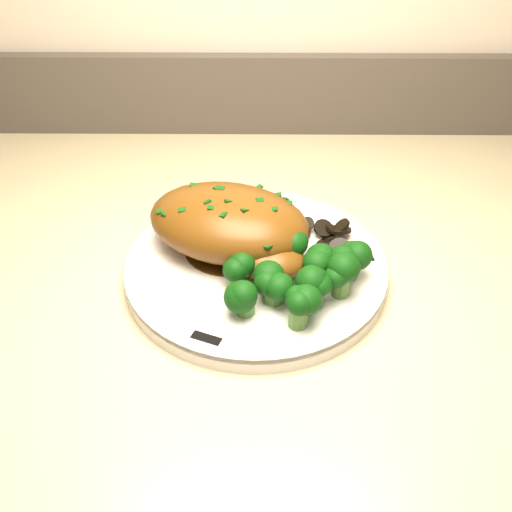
{
  "coord_description": "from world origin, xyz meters",
  "views": [
    {
      "loc": [
        -0.01,
        1.09,
        1.42
      ],
      "look_at": [
        -0.02,
        1.64,
        0.99
      ],
      "focal_mm": 45.0,
      "sensor_mm": 36.0,
      "label": 1
    }
  ],
  "objects_px": {
    "counter": "(61,487)",
    "plate": "(256,270)",
    "chicken_breast": "(233,227)",
    "broccoli_florets": "(293,274)"
  },
  "relations": [
    {
      "from": "plate",
      "to": "chicken_breast",
      "type": "xyz_separation_m",
      "value": [
        -0.03,
        0.02,
        0.04
      ]
    },
    {
      "from": "counter",
      "to": "chicken_breast",
      "type": "xyz_separation_m",
      "value": [
        0.29,
        -0.01,
        0.53
      ]
    },
    {
      "from": "counter",
      "to": "plate",
      "type": "distance_m",
      "value": 0.58
    },
    {
      "from": "plate",
      "to": "counter",
      "type": "bearing_deg",
      "value": 174.62
    },
    {
      "from": "plate",
      "to": "broccoli_florets",
      "type": "height_order",
      "value": "broccoli_florets"
    },
    {
      "from": "counter",
      "to": "chicken_breast",
      "type": "distance_m",
      "value": 0.61
    },
    {
      "from": "plate",
      "to": "broccoli_florets",
      "type": "relative_size",
      "value": 1.93
    },
    {
      "from": "plate",
      "to": "broccoli_florets",
      "type": "bearing_deg",
      "value": -52.12
    },
    {
      "from": "chicken_breast",
      "to": "counter",
      "type": "bearing_deg",
      "value": -164.49
    },
    {
      "from": "counter",
      "to": "plate",
      "type": "relative_size",
      "value": 7.71
    }
  ]
}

